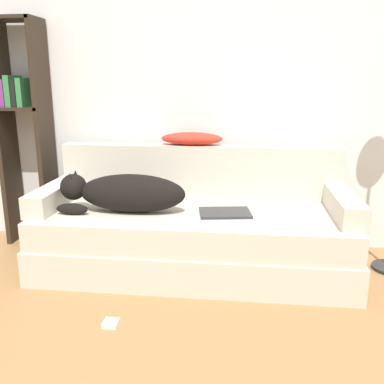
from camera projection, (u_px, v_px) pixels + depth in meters
name	position (u px, v px, depth m)	size (l,w,h in m)	color
wall_back	(189.00, 67.00, 3.18)	(7.80, 0.06, 2.70)	white
couch	(194.00, 240.00, 2.90)	(2.07, 0.87, 0.42)	beige
couch_backrest	(200.00, 171.00, 3.15)	(2.03, 0.15, 0.38)	beige
couch_arm_left	(55.00, 196.00, 2.94)	(0.15, 0.68, 0.14)	beige
couch_arm_right	(344.00, 205.00, 2.71)	(0.15, 0.68, 0.14)	beige
dog	(124.00, 193.00, 2.79)	(0.83, 0.26, 0.26)	black
laptop	(225.00, 213.00, 2.76)	(0.36, 0.28, 0.02)	#2D2D30
throw_pillow	(192.00, 139.00, 3.12)	(0.45, 0.18, 0.09)	red
bookshelf	(24.00, 122.00, 3.25)	(0.35, 0.26, 1.70)	#2D2319
power_adapter	(111.00, 323.00, 2.25)	(0.08, 0.08, 0.03)	silver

